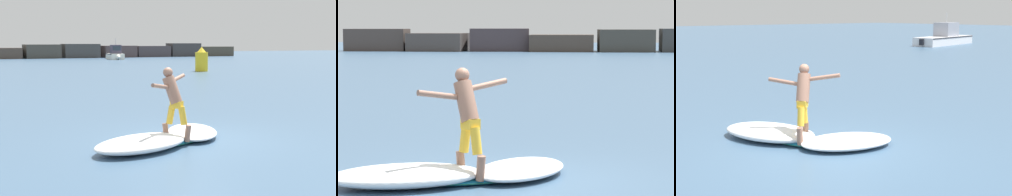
% 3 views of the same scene
% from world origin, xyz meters
% --- Properties ---
extents(ground_plane, '(200.00, 200.00, 0.00)m').
position_xyz_m(ground_plane, '(0.00, 0.00, 0.00)').
color(ground_plane, '#446381').
extents(rock_jetty_breakwater, '(58.71, 4.92, 2.19)m').
position_xyz_m(rock_jetty_breakwater, '(7.81, 62.00, 0.96)').
color(rock_jetty_breakwater, '#473C37').
rests_on(rock_jetty_breakwater, ground).
extents(surfboard, '(1.91, 1.13, 0.22)m').
position_xyz_m(surfboard, '(-0.55, -0.31, 0.05)').
color(surfboard, '#2C9EC7').
rests_on(surfboard, ground).
extents(surfer, '(1.27, 1.12, 1.69)m').
position_xyz_m(surfer, '(-0.64, -0.26, 1.08)').
color(surfer, '#956955').
rests_on(surfer, surfboard).
extents(wave_foam_at_tail, '(1.90, 2.34, 0.25)m').
position_xyz_m(wave_foam_at_tail, '(0.13, 0.33, 0.12)').
color(wave_foam_at_tail, white).
rests_on(wave_foam_at_tail, ground).
extents(wave_foam_at_nose, '(2.65, 2.04, 0.32)m').
position_xyz_m(wave_foam_at_nose, '(-1.54, -0.59, 0.16)').
color(wave_foam_at_nose, white).
rests_on(wave_foam_at_nose, ground).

